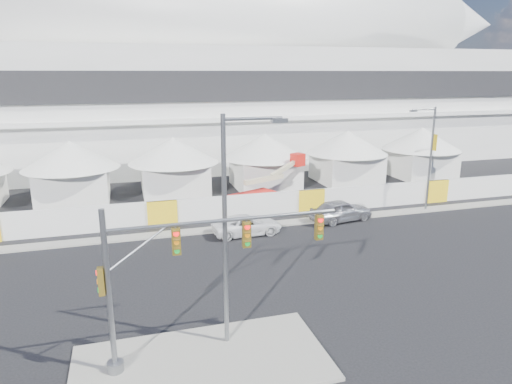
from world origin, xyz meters
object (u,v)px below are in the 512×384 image
object	(u,v)px
streetlight_median	(231,217)
traffic_mast	(167,276)
pickup_curb	(247,225)
lot_car_b	(463,185)
streetlight_curb	(429,152)
sedan_silver	(341,210)
boom_lift	(261,194)

from	to	relation	value
streetlight_median	traffic_mast	bearing A→B (deg)	-162.93
pickup_curb	streetlight_median	bearing A→B (deg)	160.38
lot_car_b	streetlight_median	size ratio (longest dim) A/B	0.45
streetlight_curb	pickup_curb	bearing A→B (deg)	-174.94
pickup_curb	streetlight_median	world-z (taller)	streetlight_median
streetlight_median	sedan_silver	bearing A→B (deg)	49.16
streetlight_curb	boom_lift	bearing A→B (deg)	158.61
pickup_curb	streetlight_curb	distance (m)	16.37
pickup_curb	lot_car_b	world-z (taller)	lot_car_b
traffic_mast	streetlight_median	distance (m)	3.37
pickup_curb	boom_lift	distance (m)	7.06
pickup_curb	boom_lift	world-z (taller)	boom_lift
streetlight_median	lot_car_b	bearing A→B (deg)	34.15
pickup_curb	traffic_mast	distance (m)	15.70
streetlight_median	boom_lift	xyz separation A→B (m)	(7.09, 19.35, -4.57)
pickup_curb	traffic_mast	world-z (taller)	traffic_mast
streetlight_curb	streetlight_median	bearing A→B (deg)	-144.15
sedan_silver	streetlight_curb	xyz separation A→B (m)	(7.95, 0.56, 4.14)
boom_lift	lot_car_b	bearing A→B (deg)	-26.35
lot_car_b	streetlight_median	xyz separation A→B (m)	(-27.20, -18.45, 4.93)
sedan_silver	streetlight_curb	distance (m)	8.98
sedan_silver	traffic_mast	xyz separation A→B (m)	(-14.61, -14.61, 2.97)
pickup_curb	lot_car_b	distance (m)	23.71
lot_car_b	traffic_mast	size ratio (longest dim) A/B	0.46
sedan_silver	streetlight_median	xyz separation A→B (m)	(-11.92, -13.79, 4.81)
traffic_mast	streetlight_median	world-z (taller)	streetlight_median
sedan_silver	traffic_mast	size ratio (longest dim) A/B	0.54
pickup_curb	streetlight_curb	size ratio (longest dim) A/B	0.58
streetlight_median	streetlight_curb	distance (m)	24.51
streetlight_median	boom_lift	size ratio (longest dim) A/B	1.16
pickup_curb	streetlight_curb	xyz separation A→B (m)	(15.73, 1.39, 4.30)
pickup_curb	boom_lift	size ratio (longest dim) A/B	0.60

